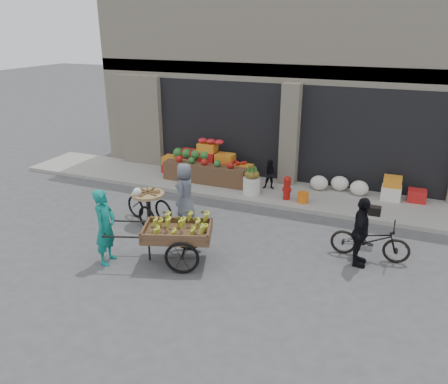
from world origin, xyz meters
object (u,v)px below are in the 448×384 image
at_px(orange_bucket, 303,197).
at_px(vendor_woman, 105,227).
at_px(seated_person, 270,175).
at_px(banana_cart, 175,230).
at_px(tricycle_cart, 148,203).
at_px(bicycle, 370,240).
at_px(fire_hydrant, 287,187).
at_px(vendor_grey, 185,191).
at_px(pineapple_bin, 252,186).
at_px(cyclist, 360,232).

distance_m(orange_bucket, vendor_woman, 5.81).
relative_size(seated_person, banana_cart, 0.35).
distance_m(seated_person, vendor_woman, 5.85).
relative_size(tricycle_cart, bicycle, 0.85).
distance_m(orange_bucket, seated_person, 1.42).
bearing_deg(fire_hydrant, tricycle_cart, -138.22).
height_order(tricycle_cart, bicycle, tricycle_cart).
relative_size(vendor_grey, bicycle, 0.90).
relative_size(pineapple_bin, seated_person, 0.56).
bearing_deg(vendor_grey, banana_cart, 14.70).
bearing_deg(tricycle_cart, pineapple_bin, 73.26).
xyz_separation_m(pineapple_bin, vendor_woman, (-1.68, -4.85, 0.48)).
xyz_separation_m(pineapple_bin, banana_cart, (-0.31, -4.26, 0.39)).
height_order(orange_bucket, tricycle_cart, tricycle_cart).
distance_m(orange_bucket, cyclist, 3.38).
xyz_separation_m(vendor_woman, cyclist, (5.12, 1.96, -0.07)).
relative_size(fire_hydrant, bicycle, 0.41).
xyz_separation_m(fire_hydrant, seated_person, (-0.70, 0.65, 0.08)).
height_order(seated_person, banana_cart, seated_person).
bearing_deg(vendor_grey, orange_bucket, 119.15).
bearing_deg(bicycle, cyclist, 153.02).
relative_size(orange_bucket, banana_cart, 0.12).
bearing_deg(seated_person, vendor_grey, -129.95).
bearing_deg(tricycle_cart, cyclist, 16.62).
bearing_deg(vendor_grey, seated_person, 143.14).
distance_m(pineapple_bin, seated_person, 0.75).
distance_m(bicycle, cyclist, 0.56).
height_order(seated_person, tricycle_cart, seated_person).
relative_size(seated_person, cyclist, 0.59).
relative_size(pineapple_bin, banana_cart, 0.19).
height_order(vendor_woman, cyclist, vendor_woman).
bearing_deg(orange_bucket, seated_person, 149.74).
bearing_deg(tricycle_cart, orange_bucket, 55.17).
relative_size(orange_bucket, vendor_grey, 0.21).
xyz_separation_m(fire_hydrant, tricycle_cart, (-3.02, -2.70, 0.06)).
xyz_separation_m(banana_cart, tricycle_cart, (-1.61, 1.51, -0.19)).
height_order(vendor_woman, tricycle_cart, vendor_woman).
relative_size(pineapple_bin, tricycle_cart, 0.36).
bearing_deg(seated_person, fire_hydrant, -52.88).
distance_m(vendor_woman, tricycle_cart, 2.14).
bearing_deg(orange_bucket, pineapple_bin, 176.42).
xyz_separation_m(orange_bucket, cyclist, (1.83, -2.80, 0.51)).
bearing_deg(fire_hydrant, orange_bucket, -5.71).
bearing_deg(banana_cart, vendor_woman, -175.84).
distance_m(pineapple_bin, tricycle_cart, 3.36).
bearing_deg(banana_cart, cyclist, 0.93).
relative_size(seated_person, vendor_woman, 0.55).
bearing_deg(pineapple_bin, orange_bucket, -3.58).
bearing_deg(orange_bucket, vendor_grey, -143.93).
xyz_separation_m(tricycle_cart, bicycle, (5.55, 0.25, -0.11)).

